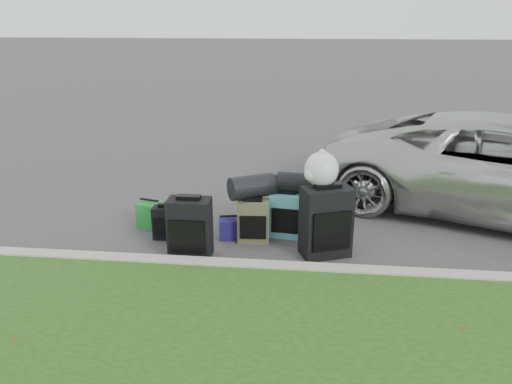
# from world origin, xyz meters

# --- Properties ---
(ground) EXTENTS (120.00, 120.00, 0.00)m
(ground) POSITION_xyz_m (0.00, 0.00, 0.00)
(ground) COLOR #383535
(ground) RESTS_ON ground
(curb) EXTENTS (120.00, 0.18, 0.15)m
(curb) POSITION_xyz_m (0.00, -1.00, 0.07)
(curb) COLOR #9E937F
(curb) RESTS_ON ground
(suv) EXTENTS (5.54, 4.04, 1.40)m
(suv) POSITION_xyz_m (3.39, 1.18, 0.70)
(suv) COLOR #B7B7B2
(suv) RESTS_ON ground
(suitcase_small_black) EXTENTS (0.35, 0.20, 0.43)m
(suitcase_small_black) POSITION_xyz_m (-1.21, -0.15, 0.21)
(suitcase_small_black) COLOR black
(suitcase_small_black) RESTS_ON ground
(suitcase_large_black_left) EXTENTS (0.50, 0.30, 0.72)m
(suitcase_large_black_left) POSITION_xyz_m (-0.79, -0.61, 0.36)
(suitcase_large_black_left) COLOR black
(suitcase_large_black_left) RESTS_ON ground
(suitcase_olive) EXTENTS (0.41, 0.27, 0.54)m
(suitcase_olive) POSITION_xyz_m (-0.10, -0.11, 0.27)
(suitcase_olive) COLOR #3C3D25
(suitcase_olive) RESTS_ON ground
(suitcase_teal) EXTENTS (0.43, 0.29, 0.59)m
(suitcase_teal) POSITION_xyz_m (0.31, 0.08, 0.29)
(suitcase_teal) COLOR teal
(suitcase_teal) RESTS_ON ground
(suitcase_large_black_right) EXTENTS (0.65, 0.52, 0.85)m
(suitcase_large_black_right) POSITION_xyz_m (0.79, -0.40, 0.42)
(suitcase_large_black_right) COLOR black
(suitcase_large_black_right) RESTS_ON ground
(tote_green) EXTENTS (0.36, 0.32, 0.35)m
(tote_green) POSITION_xyz_m (-1.54, 0.19, 0.17)
(tote_green) COLOR #1B7B27
(tote_green) RESTS_ON ground
(tote_navy) EXTENTS (0.28, 0.24, 0.27)m
(tote_navy) POSITION_xyz_m (-0.42, -0.07, 0.13)
(tote_navy) COLOR #1B1750
(tote_navy) RESTS_ON ground
(duffel_left) EXTENTS (0.62, 0.53, 0.30)m
(duffel_left) POSITION_xyz_m (-0.14, -0.01, 0.69)
(duffel_left) COLOR black
(duffel_left) RESTS_ON suitcase_olive
(duffel_right) EXTENTS (0.49, 0.30, 0.26)m
(duffel_right) POSITION_xyz_m (0.41, 0.14, 0.72)
(duffel_right) COLOR black
(duffel_right) RESTS_ON suitcase_teal
(trash_bag) EXTENTS (0.39, 0.39, 0.39)m
(trash_bag) POSITION_xyz_m (0.72, -0.33, 1.04)
(trash_bag) COLOR silver
(trash_bag) RESTS_ON suitcase_large_black_right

